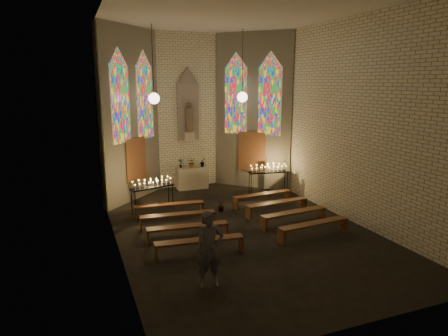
{
  "coord_description": "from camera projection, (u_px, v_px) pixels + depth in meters",
  "views": [
    {
      "loc": [
        -5.06,
        -11.77,
        4.85
      ],
      "look_at": [
        0.02,
        1.39,
        1.79
      ],
      "focal_mm": 32.0,
      "sensor_mm": 36.0,
      "label": 1
    }
  ],
  "objects": [
    {
      "name": "pew_left_3",
      "position": [
        199.0,
        242.0,
        11.29
      ],
      "size": [
        2.55,
        0.6,
        0.49
      ],
      "rotation": [
        0.0,
        0.0,
        -0.1
      ],
      "color": "#583219",
      "rests_on": "ground"
    },
    {
      "name": "flower_vase_center",
      "position": [
        192.0,
        163.0,
        18.25
      ],
      "size": [
        0.51,
        0.48,
        0.45
      ],
      "primitive_type": "imported",
      "rotation": [
        0.0,
        0.0,
        -0.41
      ],
      "color": "#4C723F",
      "rests_on": "altar"
    },
    {
      "name": "pew_right_0",
      "position": [
        263.0,
        196.0,
        15.91
      ],
      "size": [
        2.55,
        0.6,
        0.49
      ],
      "rotation": [
        0.0,
        0.0,
        0.1
      ],
      "color": "#583219",
      "rests_on": "ground"
    },
    {
      "name": "flower_vase_left",
      "position": [
        180.0,
        163.0,
        18.15
      ],
      "size": [
        0.24,
        0.17,
        0.42
      ],
      "primitive_type": "imported",
      "rotation": [
        0.0,
        0.0,
        0.09
      ],
      "color": "#4C723F",
      "rests_on": "altar"
    },
    {
      "name": "pew_left_0",
      "position": [
        170.0,
        206.0,
        14.57
      ],
      "size": [
        2.55,
        0.6,
        0.49
      ],
      "rotation": [
        0.0,
        0.0,
        -0.1
      ],
      "color": "#583219",
      "rests_on": "ground"
    },
    {
      "name": "pew_left_1",
      "position": [
        178.0,
        216.0,
        13.48
      ],
      "size": [
        2.55,
        0.6,
        0.49
      ],
      "rotation": [
        0.0,
        0.0,
        -0.1
      ],
      "color": "#583219",
      "rests_on": "ground"
    },
    {
      "name": "altar",
      "position": [
        192.0,
        178.0,
        18.4
      ],
      "size": [
        1.4,
        0.6,
        1.0
      ],
      "primitive_type": "cube",
      "color": "#C0B89D",
      "rests_on": "ground"
    },
    {
      "name": "votive_stand_right",
      "position": [
        269.0,
        170.0,
        17.31
      ],
      "size": [
        1.79,
        0.7,
        1.28
      ],
      "rotation": [
        0.0,
        0.0,
        -0.17
      ],
      "color": "black",
      "rests_on": "ground"
    },
    {
      "name": "pew_right_1",
      "position": [
        277.0,
        204.0,
        14.82
      ],
      "size": [
        2.55,
        0.6,
        0.49
      ],
      "rotation": [
        0.0,
        0.0,
        0.1
      ],
      "color": "#583219",
      "rests_on": "ground"
    },
    {
      "name": "pew_right_2",
      "position": [
        294.0,
        214.0,
        13.72
      ],
      "size": [
        2.55,
        0.6,
        0.49
      ],
      "rotation": [
        0.0,
        0.0,
        0.1
      ],
      "color": "#583219",
      "rests_on": "ground"
    },
    {
      "name": "votive_stand_left",
      "position": [
        152.0,
        185.0,
        14.99
      ],
      "size": [
        1.72,
        0.86,
        1.23
      ],
      "rotation": [
        0.0,
        0.0,
        0.29
      ],
      "color": "black",
      "rests_on": "ground"
    },
    {
      "name": "flower_vase_right",
      "position": [
        203.0,
        162.0,
        18.4
      ],
      "size": [
        0.27,
        0.24,
        0.43
      ],
      "primitive_type": "imported",
      "rotation": [
        0.0,
        0.0,
        0.22
      ],
      "color": "#4C723F",
      "rests_on": "altar"
    },
    {
      "name": "visitor",
      "position": [
        210.0,
        249.0,
        9.5
      ],
      "size": [
        0.72,
        0.5,
        1.88
      ],
      "primitive_type": "imported",
      "rotation": [
        0.0,
        0.0,
        -0.07
      ],
      "color": "#494852",
      "rests_on": "ground"
    },
    {
      "name": "floor",
      "position": [
        238.0,
        228.0,
        13.54
      ],
      "size": [
        12.0,
        12.0,
        0.0
      ],
      "primitive_type": "plane",
      "color": "black",
      "rests_on": "ground"
    },
    {
      "name": "room",
      "position": [
        206.0,
        111.0,
        15.82
      ],
      "size": [
        8.22,
        12.43,
        7.0
      ],
      "color": "#F2EECB",
      "rests_on": "ground"
    },
    {
      "name": "pew_right_3",
      "position": [
        314.0,
        225.0,
        12.63
      ],
      "size": [
        2.55,
        0.6,
        0.49
      ],
      "rotation": [
        0.0,
        0.0,
        0.1
      ],
      "color": "#583219",
      "rests_on": "ground"
    },
    {
      "name": "pew_left_2",
      "position": [
        188.0,
        228.0,
        12.39
      ],
      "size": [
        2.55,
        0.6,
        0.49
      ],
      "rotation": [
        0.0,
        0.0,
        -0.1
      ],
      "color": "#583219",
      "rests_on": "ground"
    },
    {
      "name": "aisle_flower_pot",
      "position": [
        221.0,
        205.0,
        15.22
      ],
      "size": [
        0.32,
        0.32,
        0.45
      ],
      "primitive_type": "imported",
      "rotation": [
        0.0,
        0.0,
        -0.36
      ],
      "color": "#4C723F",
      "rests_on": "ground"
    }
  ]
}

